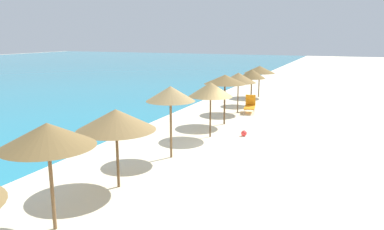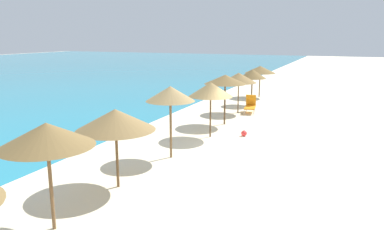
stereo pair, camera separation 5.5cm
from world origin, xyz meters
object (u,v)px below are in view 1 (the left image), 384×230
Objects in this scene: beach_umbrella_6 at (225,79)px; lounge_chair_1 at (250,105)px; beach_umbrella_2 at (48,135)px; beach_umbrella_8 at (252,74)px; beach_umbrella_3 at (116,120)px; beach_umbrella_4 at (171,94)px; beach_umbrella_9 at (260,70)px; beach_umbrella_5 at (211,90)px; beach_umbrella_7 at (238,78)px; beach_ball at (244,133)px.

beach_umbrella_6 is 4.22m from lounge_chair_1.
beach_umbrella_8 is (18.98, -0.22, -0.27)m from beach_umbrella_2.
beach_umbrella_4 reaches higher than beach_umbrella_3.
beach_umbrella_2 is at bearing 178.12° from beach_umbrella_4.
beach_umbrella_5 is at bearing -177.27° from beach_umbrella_9.
beach_umbrella_3 is 6.88m from beach_umbrella_5.
beach_umbrella_2 reaches higher than beach_umbrella_7.
beach_umbrella_5 is 1.88× the size of lounge_chair_1.
beach_umbrella_6 is 1.09× the size of beach_umbrella_8.
beach_umbrella_8 is at bearing -0.68° from beach_umbrella_2.
beach_umbrella_4 is at bearing 179.91° from beach_umbrella_8.
beach_umbrella_3 reaches higher than beach_umbrella_9.
beach_umbrella_8 is at bearing -0.09° from beach_umbrella_4.
lounge_chair_1 is 5.83m from beach_ball.
beach_umbrella_6 is at bearing 4.07° from beach_umbrella_5.
lounge_chair_1 is at bearing -3.86° from beach_umbrella_3.
beach_umbrella_5 is at bearing -175.93° from beach_umbrella_6.
lounge_chair_1 is (9.97, -0.65, -2.09)m from beach_umbrella_4.
beach_umbrella_2 is 9.72× the size of beach_ball.
beach_ball is at bearing -160.71° from beach_umbrella_7.
lounge_chair_1 is at bearing -7.60° from beach_umbrella_6.
lounge_chair_1 is (16.20, -0.86, -1.97)m from beach_umbrella_2.
beach_umbrella_6 reaches higher than beach_umbrella_8.
beach_umbrella_7 is 8.96× the size of beach_ball.
beach_ball is (-8.48, -1.80, -2.03)m from beach_umbrella_8.
beach_umbrella_8 is 1.02× the size of beach_umbrella_9.
beach_umbrella_9 is 12.39m from beach_ball.
beach_umbrella_8 is (9.24, 0.34, -0.13)m from beach_umbrella_5.
beach_umbrella_2 is 1.10× the size of beach_umbrella_8.
beach_umbrella_5 is 9.25m from beach_umbrella_8.
beach_umbrella_5 is 1.05× the size of beach_umbrella_8.
beach_umbrella_3 reaches higher than beach_umbrella_7.
lounge_chair_1 is at bearing -2.61° from beach_umbrella_5.
beach_umbrella_4 is at bearing 178.55° from beach_umbrella_6.
beach_ball is (-5.34, -1.87, -2.07)m from beach_umbrella_7.
beach_umbrella_6 is (6.29, -0.16, -0.10)m from beach_umbrella_4.
beach_umbrella_4 is at bearing 174.21° from beach_umbrella_5.
beach_ball is at bearing -23.10° from beach_umbrella_4.
beach_umbrella_2 is 10.94m from beach_ball.
beach_umbrella_5 is at bearing -3.30° from beach_umbrella_2.
beach_umbrella_8 is 3.32m from lounge_chair_1.
beach_umbrella_5 is (6.86, -0.60, 0.08)m from beach_umbrella_3.
beach_umbrella_3 is at bearing 164.79° from beach_ball.
beach_umbrella_7 is at bearing 0.27° from beach_umbrella_4.
beach_umbrella_9 is at bearing 1.78° from beach_umbrella_7.
beach_umbrella_6 is at bearing -1.45° from beach_umbrella_4.
beach_umbrella_3 is 1.01× the size of beach_umbrella_7.
lounge_chair_1 is (6.45, -0.29, -1.82)m from beach_umbrella_5.
beach_umbrella_4 reaches higher than lounge_chair_1.
lounge_chair_1 reaches higher than beach_ball.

